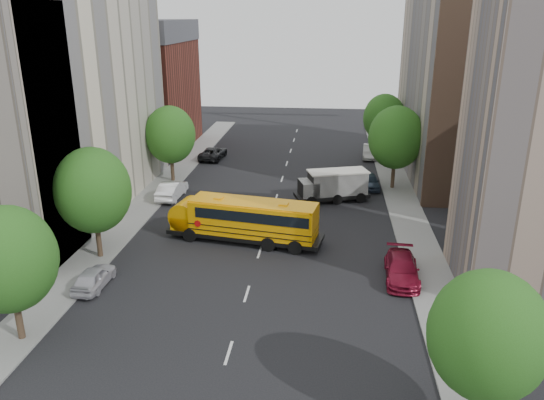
% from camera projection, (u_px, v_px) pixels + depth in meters
% --- Properties ---
extents(ground, '(120.00, 120.00, 0.00)m').
position_uv_depth(ground, '(263.00, 241.00, 39.86)').
color(ground, black).
rests_on(ground, ground).
extents(sidewalk_left, '(3.00, 80.00, 0.12)m').
position_uv_depth(sidewalk_left, '(138.00, 211.00, 45.69)').
color(sidewalk_left, slate).
rests_on(sidewalk_left, ground).
extents(sidewalk_right, '(3.00, 80.00, 0.12)m').
position_uv_depth(sidewalk_right, '(410.00, 222.00, 43.35)').
color(sidewalk_right, slate).
rests_on(sidewalk_right, ground).
extents(lane_markings, '(0.15, 64.00, 0.01)m').
position_uv_depth(lane_markings, '(276.00, 198.00, 49.23)').
color(lane_markings, silver).
rests_on(lane_markings, ground).
extents(building_left_cream, '(10.00, 26.00, 20.00)m').
position_uv_depth(building_left_cream, '(56.00, 92.00, 43.99)').
color(building_left_cream, beige).
rests_on(building_left_cream, ground).
extents(building_left_redbrick, '(10.00, 15.00, 13.00)m').
position_uv_depth(building_left_redbrick, '(147.00, 96.00, 65.78)').
color(building_left_redbrick, maroon).
rests_on(building_left_redbrick, ground).
extents(building_right_far, '(10.00, 22.00, 18.00)m').
position_uv_depth(building_right_far, '(462.00, 88.00, 53.79)').
color(building_right_far, tan).
rests_on(building_right_far, ground).
extents(building_right_sidewall, '(10.10, 0.30, 18.00)m').
position_uv_depth(building_right_sidewall, '(493.00, 106.00, 43.47)').
color(building_right_sidewall, brown).
rests_on(building_right_sidewall, ground).
extents(street_tree_0, '(4.80, 4.80, 7.41)m').
position_uv_depth(street_tree_0, '(8.00, 259.00, 26.30)').
color(street_tree_0, '#38281C').
rests_on(street_tree_0, ground).
extents(street_tree_1, '(5.12, 5.12, 7.90)m').
position_uv_depth(street_tree_1, '(93.00, 190.00, 35.58)').
color(street_tree_1, '#38281C').
rests_on(street_tree_1, ground).
extents(street_tree_2, '(4.99, 4.99, 7.71)m').
position_uv_depth(street_tree_2, '(170.00, 135.00, 52.50)').
color(street_tree_2, '#38281C').
rests_on(street_tree_2, ground).
extents(street_tree_3, '(4.61, 4.61, 7.11)m').
position_uv_depth(street_tree_3, '(488.00, 336.00, 20.38)').
color(street_tree_3, '#38281C').
rests_on(street_tree_3, ground).
extents(street_tree_4, '(5.25, 5.25, 8.10)m').
position_uv_depth(street_tree_4, '(396.00, 138.00, 50.18)').
color(street_tree_4, '#38281C').
rests_on(street_tree_4, ground).
extents(street_tree_5, '(4.86, 4.86, 7.51)m').
position_uv_depth(street_tree_5, '(384.00, 118.00, 61.55)').
color(street_tree_5, '#38281C').
rests_on(street_tree_5, ground).
extents(school_bus, '(11.96, 4.60, 3.30)m').
position_uv_depth(school_bus, '(243.00, 218.00, 39.32)').
color(school_bus, black).
rests_on(school_bus, ground).
extents(safari_truck, '(7.02, 4.21, 2.84)m').
position_uv_depth(safari_truck, '(333.00, 185.00, 47.94)').
color(safari_truck, black).
rests_on(safari_truck, ground).
extents(parked_car_0, '(1.65, 3.96, 1.34)m').
position_uv_depth(parked_car_0, '(94.00, 277.00, 32.97)').
color(parked_car_0, silver).
rests_on(parked_car_0, ground).
extents(parked_car_1, '(1.86, 4.92, 1.60)m').
position_uv_depth(parked_car_1, '(172.00, 190.00, 48.91)').
color(parked_car_1, white).
rests_on(parked_car_1, ground).
extents(parked_car_2, '(2.83, 5.30, 1.42)m').
position_uv_depth(parked_car_2, '(213.00, 153.00, 62.18)').
color(parked_car_2, black).
rests_on(parked_car_2, ground).
extents(parked_car_3, '(2.30, 5.18, 1.48)m').
position_uv_depth(parked_car_3, '(402.00, 269.00, 33.91)').
color(parked_car_3, maroon).
rests_on(parked_car_3, ground).
extents(parked_car_4, '(1.94, 4.25, 1.41)m').
position_uv_depth(parked_car_4, '(370.00, 181.00, 51.72)').
color(parked_car_4, '#2D3C50').
rests_on(parked_car_4, ground).
extents(parked_car_5, '(2.00, 4.78, 1.53)m').
position_uv_depth(parked_car_5, '(370.00, 151.00, 62.65)').
color(parked_car_5, '#989893').
rests_on(parked_car_5, ground).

